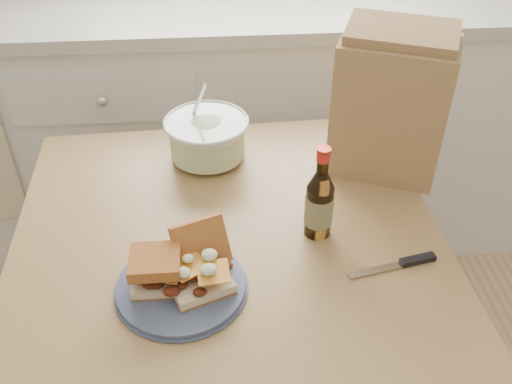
{
  "coord_description": "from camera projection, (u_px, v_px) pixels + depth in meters",
  "views": [
    {
      "loc": [
        -0.17,
        -0.14,
        1.58
      ],
      "look_at": [
        -0.09,
        0.8,
        0.84
      ],
      "focal_mm": 40.0,
      "sensor_mm": 36.0,
      "label": 1
    }
  ],
  "objects": [
    {
      "name": "sandwich_right",
      "position": [
        200.0,
        264.0,
        1.08
      ],
      "size": [
        0.14,
        0.18,
        0.09
      ],
      "rotation": [
        0.0,
        0.0,
        0.37
      ],
      "color": "beige",
      "rests_on": "plate"
    },
    {
      "name": "plate",
      "position": [
        181.0,
        287.0,
        1.09
      ],
      "size": [
        0.25,
        0.25,
        0.02
      ],
      "primitive_type": "cylinder",
      "color": "#434E6C",
      "rests_on": "dining_table"
    },
    {
      "name": "beer_bottle",
      "position": [
        319.0,
        203.0,
        1.17
      ],
      "size": [
        0.06,
        0.06,
        0.21
      ],
      "rotation": [
        0.0,
        0.0,
        -0.35
      ],
      "color": "black",
      "rests_on": "dining_table"
    },
    {
      "name": "sandwich_left",
      "position": [
        156.0,
        270.0,
        1.06
      ],
      "size": [
        0.09,
        0.09,
        0.07
      ],
      "rotation": [
        0.0,
        0.0,
        -0.0
      ],
      "color": "beige",
      "rests_on": "plate"
    },
    {
      "name": "knife",
      "position": [
        407.0,
        262.0,
        1.14
      ],
      "size": [
        0.19,
        0.05,
        0.01
      ],
      "rotation": [
        0.0,
        0.0,
        0.2
      ],
      "color": "silver",
      "rests_on": "dining_table"
    },
    {
      "name": "cabinet_run",
      "position": [
        261.0,
        120.0,
        2.13
      ],
      "size": [
        2.5,
        0.64,
        0.94
      ],
      "color": "silver",
      "rests_on": "ground"
    },
    {
      "name": "dining_table",
      "position": [
        230.0,
        274.0,
        1.27
      ],
      "size": [
        0.94,
        0.94,
        0.76
      ],
      "rotation": [
        0.0,
        0.0,
        0.04
      ],
      "color": "#A98750",
      "rests_on": "ground"
    },
    {
      "name": "paper_bag",
      "position": [
        390.0,
        108.0,
        1.31
      ],
      "size": [
        0.29,
        0.25,
        0.33
      ],
      "primitive_type": "cube",
      "rotation": [
        0.0,
        0.0,
        -0.39
      ],
      "color": "#A47E4F",
      "rests_on": "dining_table"
    },
    {
      "name": "coleslaw_bowl",
      "position": [
        207.0,
        140.0,
        1.41
      ],
      "size": [
        0.21,
        0.21,
        0.21
      ],
      "color": "silver",
      "rests_on": "dining_table"
    }
  ]
}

